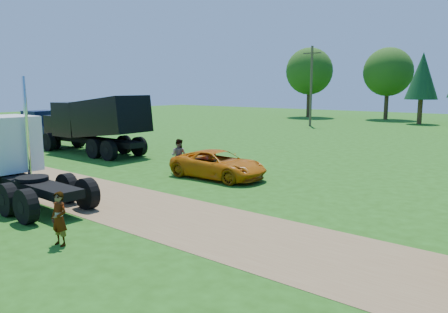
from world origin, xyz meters
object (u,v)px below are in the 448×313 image
Objects in this scene: black_dump_truck at (95,122)px; navy_truck at (46,128)px; white_semi_tractor at (1,156)px; orange_pickup at (218,164)px; spectator_a at (59,219)px.

black_dump_truck is 1.46× the size of navy_truck.
white_semi_tractor is 16.42m from navy_truck.
spectator_a reaches higher than orange_pickup.
white_semi_tractor is 7.13m from spectator_a.
black_dump_truck is at bearing 134.61° from spectator_a.
navy_truck is at bearing 144.52° from spectator_a.
orange_pickup is at bearing -9.11° from navy_truck.
navy_truck is 18.01m from orange_pickup.
black_dump_truck is 5.92× the size of spectator_a.
spectator_a is at bearing -39.20° from black_dump_truck.
spectator_a is (6.91, -1.52, -0.88)m from white_semi_tractor.
white_semi_tractor is at bearing -40.50° from navy_truck.
white_semi_tractor is 11.49m from black_dump_truck.
orange_pickup is (11.33, -0.84, -1.48)m from black_dump_truck.
spectator_a is at bearing -168.26° from orange_pickup.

